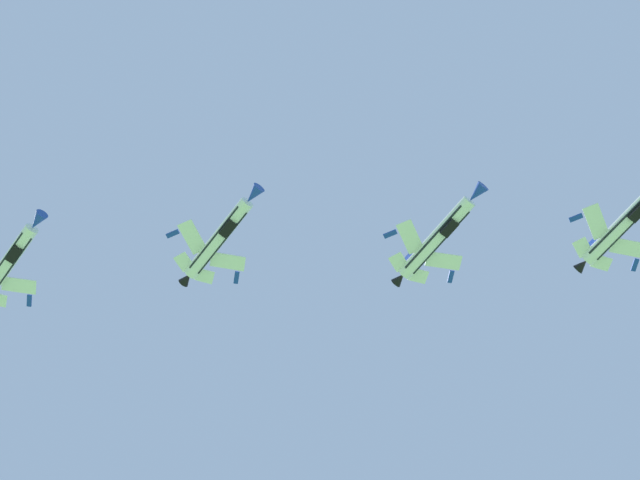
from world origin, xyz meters
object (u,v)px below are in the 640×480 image
Objects in this scene: fighter_jet_left_wing at (438,236)px; fighter_jet_right_wing at (220,237)px; fighter_jet_left_outer at (9,262)px; fighter_jet_lead at (624,222)px.

fighter_jet_left_wing is 25.98m from fighter_jet_right_wing.
fighter_jet_left_wing is 52.10m from fighter_jet_left_outer.
fighter_jet_left_wing is (-16.62, 14.14, -0.06)m from fighter_jet_lead.
fighter_jet_left_outer is (-19.03, 18.00, 0.42)m from fighter_jet_right_wing.
fighter_jet_right_wing is at bearing -39.52° from fighter_jet_left_wing.
fighter_jet_left_wing is at bearing 137.60° from fighter_jet_left_outer.
fighter_jet_left_outer is (-39.55, 33.84, 2.24)m from fighter_jet_left_wing.
fighter_jet_right_wing is 26.20m from fighter_jet_left_outer.
fighter_jet_right_wing is at bearing 134.75° from fighter_jet_left_outer.
fighter_jet_lead is 47.76m from fighter_jet_right_wing.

